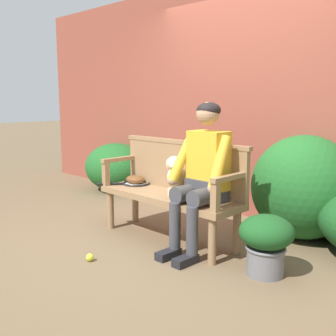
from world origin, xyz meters
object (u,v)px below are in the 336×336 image
garden_bench (168,200)px  tennis_ball (90,257)px  person_seated (203,171)px  tennis_racket (134,183)px  baseball_glove (135,179)px  dog_on_bench (176,175)px  potted_plant (266,240)px

garden_bench → tennis_ball: bearing=-95.9°
person_seated → tennis_racket: 1.04m
baseball_glove → tennis_ball: (0.50, -0.94, -0.47)m
person_seated → tennis_ball: (-0.52, -0.84, -0.70)m
dog_on_bench → tennis_racket: (-0.65, 0.03, -0.18)m
potted_plant → person_seated: bearing=177.6°
person_seated → potted_plant: 0.81m
garden_bench → tennis_racket: (-0.57, 0.05, 0.08)m
tennis_racket → potted_plant: bearing=-3.1°
tennis_ball → potted_plant: potted_plant is taller
garden_bench → person_seated: bearing=-1.0°
tennis_racket → garden_bench: bearing=-5.5°
dog_on_bench → potted_plant: (1.02, -0.06, -0.37)m
garden_bench → person_seated: size_ratio=1.15×
dog_on_bench → potted_plant: 1.09m
garden_bench → potted_plant: potted_plant is taller
dog_on_bench → potted_plant: bearing=-3.3°
person_seated → dog_on_bench: (-0.35, 0.03, -0.08)m
tennis_ball → person_seated: bearing=58.1°
tennis_racket → potted_plant: 1.69m
baseball_glove → tennis_ball: bearing=-67.1°
dog_on_bench → tennis_racket: dog_on_bench is taller
baseball_glove → potted_plant: baseball_glove is taller
tennis_racket → baseball_glove: bearing=114.5°
dog_on_bench → baseball_glove: dog_on_bench is taller
baseball_glove → tennis_ball: baseball_glove is taller
tennis_ball → potted_plant: (1.19, 0.81, 0.25)m
tennis_racket → tennis_ball: tennis_racket is taller
garden_bench → dog_on_bench: size_ratio=4.00×
potted_plant → tennis_ball: bearing=-145.7°
garden_bench → potted_plant: 1.11m
baseball_glove → tennis_ball: 1.16m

